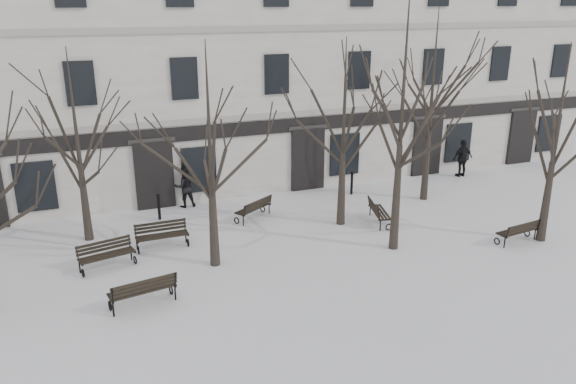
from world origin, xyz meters
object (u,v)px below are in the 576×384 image
bench_1 (143,290)px  bench_4 (254,208)px  tree_1 (209,131)px  bench_5 (378,211)px  bench_2 (518,231)px  tree_3 (559,122)px  bench_0 (106,254)px  bench_3 (162,234)px  tree_2 (403,91)px

bench_1 → bench_4: size_ratio=1.12×
bench_4 → bench_1: bearing=14.2°
tree_1 → bench_5: tree_1 is taller
tree_1 → bench_2: 11.72m
bench_4 → tree_3: bearing=115.1°
bench_0 → bench_2: (14.13, -3.29, -0.04)m
tree_3 → bench_3: bearing=161.5°
tree_1 → bench_1: tree_1 is taller
tree_1 → bench_4: bearing=54.3°
tree_3 → tree_2: bearing=166.0°
tree_2 → bench_3: (-7.69, 3.04, -5.11)m
bench_3 → bench_5: 8.42m
tree_1 → bench_5: size_ratio=4.02×
bench_3 → bench_4: (3.93, 1.46, -0.03)m
bench_4 → bench_5: 4.95m
tree_3 → bench_5: (-4.75, 3.69, -3.97)m
tree_2 → bench_3: 9.72m
tree_1 → bench_3: (-1.42, 2.04, -4.07)m
bench_3 → bench_1: bearing=-106.9°
tree_2 → bench_2: tree_2 is taller
bench_5 → tree_1: bearing=116.4°
tree_2 → bench_4: bearing=129.9°
bench_1 → bench_2: bench_1 is taller
bench_0 → bench_2: bench_0 is taller
bench_4 → bench_5: size_ratio=0.97×
tree_2 → tree_3: tree_2 is taller
tree_2 → bench_0: tree_2 is taller
bench_2 → bench_5: (-3.78, 3.56, 0.02)m
bench_0 → bench_1: 3.08m
tree_1 → tree_3: (11.72, -2.35, -0.13)m
bench_3 → bench_4: 4.19m
tree_2 → tree_3: size_ratio=1.26×
tree_2 → bench_2: (4.48, -1.23, -5.15)m
tree_3 → bench_2: tree_3 is taller
tree_1 → bench_2: size_ratio=4.22×
tree_2 → bench_0: (-9.65, 2.06, -5.12)m
bench_4 → tree_1: bearing=21.9°
bench_5 → bench_0: bearing=107.1°
bench_0 → bench_2: size_ratio=1.09×
bench_2 → bench_5: 5.19m
tree_2 → bench_5: tree_2 is taller
tree_1 → bench_3: tree_1 is taller
tree_1 → bench_0: tree_1 is taller
bench_2 → bench_5: size_ratio=0.95×
tree_2 → bench_2: 6.94m
tree_3 → bench_4: (-9.21, 5.85, -3.97)m
tree_3 → bench_0: (-15.11, 3.42, -3.95)m
bench_0 → bench_3: 2.19m
bench_1 → bench_4: bearing=-143.2°
tree_1 → bench_3: size_ratio=3.95×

